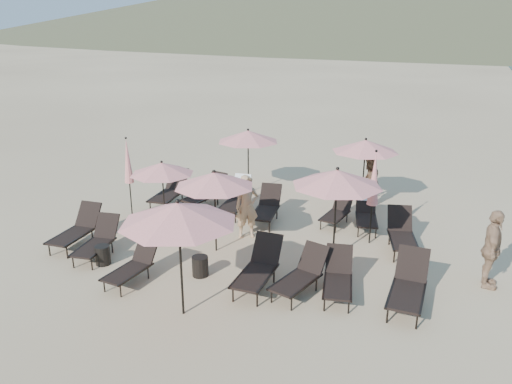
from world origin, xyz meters
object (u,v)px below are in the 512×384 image
at_px(lounger_13, 301,274).
at_px(beachgoer_c, 492,249).
at_px(umbrella_closed_0, 374,179).
at_px(umbrella_closed_1, 128,161).
at_px(lounger_10, 337,211).
at_px(lounger_1, 97,240).
at_px(lounger_4, 338,277).
at_px(beachgoer_a, 247,207).
at_px(lounger_3, 259,267).
at_px(lounger_8, 237,197).
at_px(lounger_6, 170,190).
at_px(umbrella_open_4, 365,146).
at_px(umbrella_open_2, 337,178).
at_px(umbrella_open_3, 248,136).
at_px(side_table_1, 200,266).
at_px(beachgoer_b, 369,182).
at_px(lounger_11, 402,233).
at_px(umbrella_open_5, 178,213).
at_px(lounger_0, 77,229).
at_px(lounger_12, 366,212).
at_px(lounger_9, 267,207).
at_px(lounger_2, 133,265).
at_px(lounger_5, 409,285).
at_px(lounger_7, 206,192).
at_px(umbrella_open_0, 162,168).
at_px(umbrella_open_1, 214,180).

height_order(lounger_13, beachgoer_c, beachgoer_c).
distance_m(umbrella_closed_0, umbrella_closed_1, 7.35).
bearing_deg(lounger_10, lounger_1, -130.78).
xyz_separation_m(umbrella_closed_0, umbrella_closed_1, (-7.31, -0.70, -0.09)).
bearing_deg(lounger_13, lounger_4, 30.02).
xyz_separation_m(lounger_10, beachgoer_a, (-2.12, -1.93, 0.50)).
xyz_separation_m(lounger_3, umbrella_closed_0, (1.92, 3.37, 1.35)).
bearing_deg(lounger_8, lounger_1, -120.33).
bearing_deg(lounger_8, umbrella_closed_0, -15.54).
xyz_separation_m(lounger_6, umbrella_open_4, (5.91, 2.30, 1.53)).
height_order(lounger_4, beachgoer_a, beachgoer_a).
bearing_deg(umbrella_open_2, lounger_10, 101.26).
bearing_deg(umbrella_open_3, lounger_13, -57.35).
xyz_separation_m(side_table_1, beachgoer_b, (2.80, 6.36, 0.60)).
relative_size(lounger_11, umbrella_open_5, 0.73).
bearing_deg(lounger_0, lounger_10, 29.73).
xyz_separation_m(lounger_11, beachgoer_c, (2.07, -1.28, 0.46)).
bearing_deg(beachgoer_b, beachgoer_a, -35.71).
distance_m(lounger_12, lounger_13, 4.44).
xyz_separation_m(umbrella_open_4, umbrella_closed_0, (0.78, -2.89, -0.20)).
height_order(lounger_1, lounger_11, lounger_11).
height_order(lounger_9, umbrella_closed_0, umbrella_closed_0).
bearing_deg(lounger_11, beachgoer_b, 101.01).
bearing_deg(beachgoer_a, umbrella_open_4, 21.50).
bearing_deg(umbrella_open_5, lounger_2, 156.40).
height_order(lounger_6, umbrella_open_4, umbrella_open_4).
height_order(lounger_12, umbrella_closed_1, umbrella_closed_1).
bearing_deg(umbrella_closed_1, lounger_5, -14.42).
height_order(umbrella_open_5, beachgoer_a, umbrella_open_5).
bearing_deg(beachgoer_c, lounger_12, 52.11).
xyz_separation_m(lounger_7, lounger_8, (1.19, -0.18, 0.06)).
height_order(umbrella_open_3, beachgoer_a, umbrella_open_3).
distance_m(lounger_4, lounger_9, 4.61).
xyz_separation_m(lounger_8, lounger_9, (1.16, -0.37, -0.06)).
bearing_deg(side_table_1, umbrella_closed_0, 45.29).
bearing_deg(lounger_12, lounger_0, -162.01).
height_order(lounger_12, beachgoer_a, beachgoer_a).
bearing_deg(lounger_12, side_table_1, -137.36).
relative_size(lounger_4, beachgoer_c, 0.91).
xyz_separation_m(lounger_2, beachgoer_a, (1.43, 3.37, 0.49)).
bearing_deg(lounger_1, lounger_10, 31.88).
bearing_deg(lounger_6, umbrella_open_5, -62.01).
relative_size(lounger_5, umbrella_open_5, 0.72).
distance_m(lounger_5, umbrella_open_2, 3.09).
xyz_separation_m(lounger_3, umbrella_open_4, (1.14, 6.26, 1.55)).
relative_size(lounger_0, umbrella_closed_0, 0.68).
distance_m(umbrella_open_0, beachgoer_a, 2.74).
relative_size(lounger_10, umbrella_open_1, 0.69).
bearing_deg(lounger_5, lounger_8, 147.22).
xyz_separation_m(lounger_7, umbrella_open_3, (0.75, 1.78, 1.58)).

